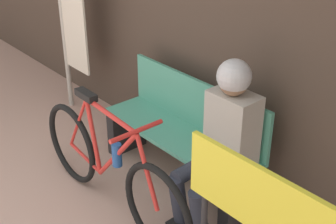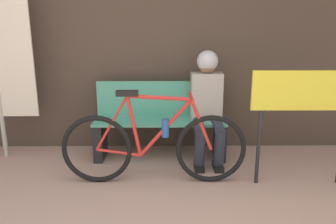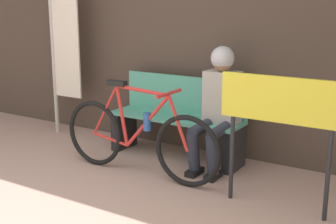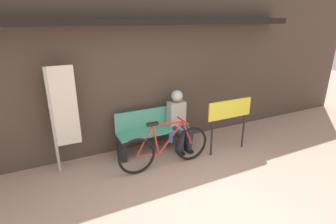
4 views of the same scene
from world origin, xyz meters
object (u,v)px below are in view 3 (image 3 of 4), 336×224
bicycle (138,138)px  signboard (280,110)px  park_bench_near (178,121)px  person_seated (218,100)px  banner_pole (62,46)px

bicycle → signboard: 1.44m
park_bench_near → person_seated: (0.52, -0.10, 0.31)m
park_bench_near → signboard: signboard is taller
banner_pole → signboard: size_ratio=1.71×
bicycle → signboard: signboard is taller
bicycle → banner_pole: bearing=157.0°
person_seated → banner_pole: banner_pole is taller
banner_pole → person_seated: bearing=-3.0°
person_seated → banner_pole: 2.19m
person_seated → park_bench_near: bearing=168.9°
person_seated → signboard: size_ratio=1.12×
person_seated → signboard: 1.01m
banner_pole → park_bench_near: bearing=-0.4°
park_bench_near → person_seated: size_ratio=1.20×
person_seated → banner_pole: (-2.15, 0.11, 0.39)m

